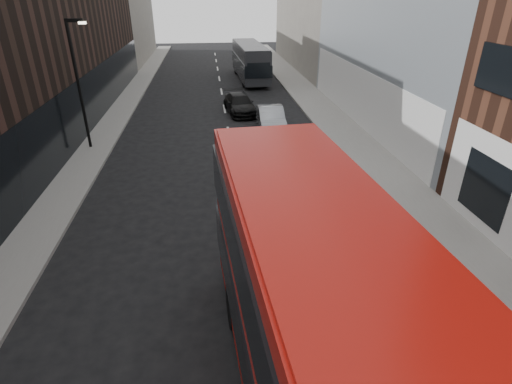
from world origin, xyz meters
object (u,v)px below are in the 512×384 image
object	(u,v)px
street_lamp	(79,77)
car_b	(271,119)
red_bus	(338,364)
car_c	(240,104)
grey_bus	(250,61)
car_a	(263,170)

from	to	relation	value
street_lamp	car_b	bearing A→B (deg)	11.63
red_bus	car_c	bearing A→B (deg)	85.37
car_c	grey_bus	bearing A→B (deg)	73.05
red_bus	grey_bus	bearing A→B (deg)	82.47
car_a	car_b	distance (m)	8.44
car_a	car_c	bearing A→B (deg)	90.44
grey_bus	car_c	world-z (taller)	grey_bus
car_a	car_b	bearing A→B (deg)	78.86
car_a	car_c	world-z (taller)	car_a
car_c	car_b	bearing A→B (deg)	-75.98
grey_bus	car_a	world-z (taller)	grey_bus
red_bus	car_a	world-z (taller)	red_bus
street_lamp	car_a	distance (m)	11.72
street_lamp	car_a	world-z (taller)	street_lamp
car_a	car_b	world-z (taller)	car_b
car_b	car_c	size ratio (longest dim) A/B	0.98
car_a	grey_bus	bearing A→B (deg)	85.42
red_bus	street_lamp	bearing A→B (deg)	111.68
red_bus	car_a	xyz separation A→B (m)	(0.44, 12.84, -2.10)
car_a	car_c	distance (m)	12.71
red_bus	grey_bus	size ratio (longest dim) A/B	1.16
car_b	red_bus	bearing A→B (deg)	-93.82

